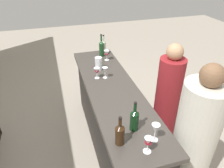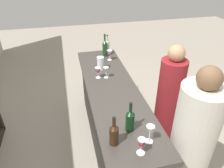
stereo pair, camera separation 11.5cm
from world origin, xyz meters
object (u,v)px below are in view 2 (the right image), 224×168
wine_bottle_second_left_dark_green (130,120)px  wine_bottle_second_right_clear_pale (107,47)px  wine_bottle_leftmost_amber_brown (114,134)px  wine_glass_far_left (106,70)px  person_left_guest (168,102)px  wine_glass_near_left (110,54)px  wine_glass_near_center (150,131)px  wine_glass_far_center (98,71)px  water_pitcher (100,63)px  wine_bottle_center_olive_green (105,48)px  wine_glass_near_right (142,143)px  person_center_guest (190,149)px

wine_bottle_second_left_dark_green → wine_bottle_second_right_clear_pale: bearing=-5.5°
wine_bottle_leftmost_amber_brown → wine_glass_far_left: (1.07, -0.16, 0.00)m
wine_glass_far_left → person_left_guest: size_ratio=0.10×
wine_glass_near_left → wine_glass_near_center: wine_glass_near_center is taller
wine_glass_near_left → wine_glass_far_center: size_ratio=1.05×
wine_glass_near_left → water_pitcher: size_ratio=0.85×
wine_bottle_center_olive_green → wine_glass_near_right: (-1.88, 0.10, -0.02)m
wine_bottle_second_left_dark_green → wine_glass_far_left: bearing=0.6°
wine_glass_far_left → person_center_guest: 1.28m
wine_glass_near_center → wine_glass_far_center: 1.16m
wine_bottle_second_right_clear_pale → person_left_guest: (-1.03, -0.57, -0.41)m
water_pitcher → wine_bottle_center_olive_green: bearing=-19.2°
wine_bottle_second_left_dark_green → water_pitcher: bearing=1.7°
wine_glass_far_left → wine_bottle_leftmost_amber_brown: bearing=171.4°
wine_bottle_second_left_dark_green → wine_glass_near_right: 0.27m
wine_bottle_second_left_dark_green → person_left_guest: 1.06m
wine_bottle_center_olive_green → person_left_guest: person_left_guest is taller
wine_glass_near_center → person_left_guest: bearing=-37.0°
wine_bottle_leftmost_amber_brown → water_pitcher: 1.32m
wine_bottle_leftmost_amber_brown → wine_glass_near_left: bearing=-11.5°
wine_bottle_second_right_clear_pale → wine_glass_far_center: bearing=159.1°
wine_glass_far_left → wine_glass_far_center: (0.02, 0.10, -0.01)m
wine_glass_near_right → wine_glass_far_center: 1.24m
wine_bottle_leftmost_amber_brown → wine_glass_far_center: 1.10m
wine_glass_near_right → person_center_guest: person_center_guest is taller
wine_bottle_second_left_dark_green → wine_glass_far_center: size_ratio=2.04×
wine_glass_near_right → wine_glass_far_left: bearing=1.0°
wine_glass_near_left → wine_bottle_second_right_clear_pale: bearing=-3.6°
wine_bottle_second_left_dark_green → wine_bottle_center_olive_green: wine_bottle_center_olive_green is taller
person_center_guest → wine_glass_far_left: bearing=-75.8°
water_pitcher → person_center_guest: size_ratio=0.11×
wine_glass_near_right → wine_bottle_leftmost_amber_brown: bearing=51.8°
wine_glass_far_left → wine_glass_far_center: size_ratio=1.02×
wine_glass_far_center → water_pitcher: 0.23m
wine_bottle_leftmost_amber_brown → wine_bottle_second_right_clear_pale: size_ratio=0.91×
wine_bottle_second_right_clear_pale → wine_glass_far_left: size_ratio=2.06×
wine_glass_near_left → wine_bottle_leftmost_amber_brown: bearing=168.5°
wine_glass_near_right → water_pitcher: (1.46, 0.05, -0.02)m
wine_bottle_center_olive_green → wine_glass_near_right: wine_bottle_center_olive_green is taller
wine_glass_near_right → wine_glass_far_center: wine_glass_near_right is taller
wine_bottle_leftmost_amber_brown → person_center_guest: (-0.03, -0.72, -0.33)m
wine_bottle_second_left_dark_green → wine_bottle_center_olive_green: size_ratio=0.86×
wine_glass_near_left → water_pitcher: (-0.26, 0.18, -0.01)m
wine_bottle_second_right_clear_pale → wine_glass_far_left: 0.75m
wine_bottle_leftmost_amber_brown → wine_bottle_second_right_clear_pale: wine_bottle_second_right_clear_pale is taller
wine_bottle_second_right_clear_pale → wine_glass_near_left: 0.23m
wine_bottle_second_right_clear_pale → person_left_guest: person_left_guest is taller
wine_bottle_leftmost_amber_brown → wine_glass_far_left: bearing=-8.6°
wine_glass_far_center → water_pitcher: size_ratio=0.80×
wine_bottle_second_right_clear_pale → wine_glass_near_center: (-1.85, 0.05, 0.00)m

